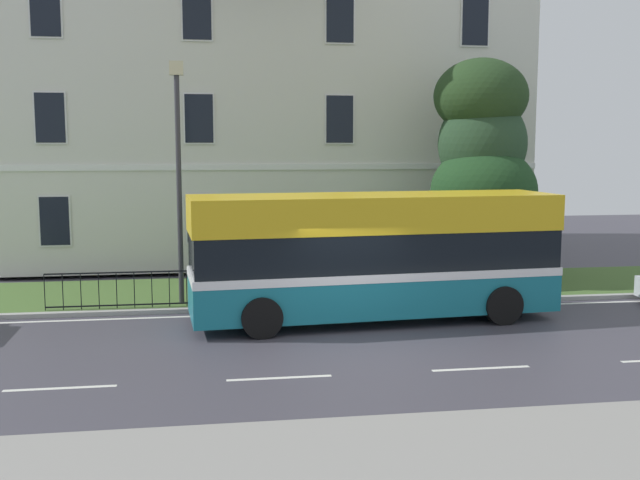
{
  "coord_description": "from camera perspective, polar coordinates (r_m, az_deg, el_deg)",
  "views": [
    {
      "loc": [
        -3.32,
        -15.53,
        4.4
      ],
      "look_at": [
        -0.3,
        4.24,
        1.85
      ],
      "focal_mm": 42.12,
      "sensor_mm": 36.0,
      "label": 1
    }
  ],
  "objects": [
    {
      "name": "ground_plane",
      "position": [
        17.27,
        2.71,
        -7.56
      ],
      "size": [
        60.0,
        56.0,
        0.18
      ],
      "color": "#403D48"
    },
    {
      "name": "single_decker_bus",
      "position": [
        18.74,
        4.12,
        -1.13
      ],
      "size": [
        9.26,
        3.06,
        3.17
      ],
      "rotation": [
        0.0,
        0.0,
        0.07
      ],
      "color": "#176E81",
      "rests_on": "ground_plane"
    },
    {
      "name": "georgian_townhouse",
      "position": [
        30.64,
        -4.69,
        10.95
      ],
      "size": [
        19.09,
        10.82,
        12.45
      ],
      "color": "silver",
      "rests_on": "ground_plane"
    },
    {
      "name": "street_lamp_post",
      "position": [
        20.42,
        -10.69,
        5.55
      ],
      "size": [
        0.36,
        0.24,
        6.44
      ],
      "color": "#333338",
      "rests_on": "ground_plane"
    },
    {
      "name": "iron_verge_railing",
      "position": [
        20.4,
        -2.43,
        -3.4
      ],
      "size": [
        12.72,
        0.04,
        0.97
      ],
      "color": "black",
      "rests_on": "ground_plane"
    },
    {
      "name": "evergreen_tree",
      "position": [
        24.17,
        12.01,
        4.04
      ],
      "size": [
        4.14,
        4.14,
        7.06
      ],
      "color": "#423328",
      "rests_on": "ground_plane"
    }
  ]
}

